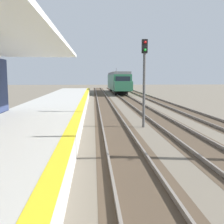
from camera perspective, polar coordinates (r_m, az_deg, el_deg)
name	(u,v)px	position (r m, az deg, el deg)	size (l,w,h in m)	color
station_platform	(21,137)	(12.65, -18.27, -4.88)	(5.00, 80.00, 0.91)	#B7B5AD
track_pair_nearest_platform	(115,128)	(16.30, 0.59, -3.27)	(2.34, 120.00, 0.16)	#4C3D2D
track_pair_middle	(171,127)	(16.90, 12.18, -3.05)	(2.34, 120.00, 0.16)	#4C3D2D
approaching_train	(118,81)	(52.15, 1.25, 6.35)	(2.93, 19.60, 4.76)	#286647
rail_signal_post	(144,74)	(16.58, 6.67, 7.79)	(0.32, 0.34, 5.20)	#4C4C4C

